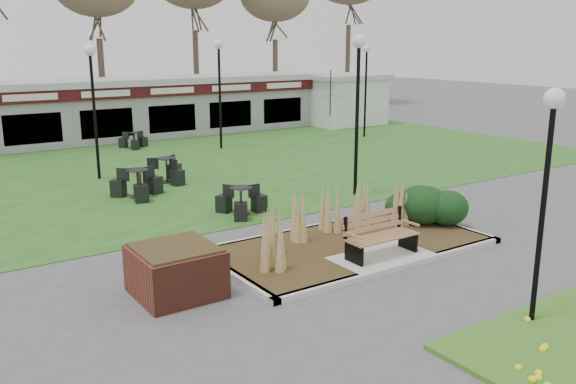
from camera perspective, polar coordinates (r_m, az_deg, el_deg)
ground at (r=13.34m, az=9.16°, el=-6.61°), size 100.00×100.00×0.00m
lawn at (r=23.21m, az=-11.46°, el=2.15°), size 34.00×16.00×0.02m
planting_bed at (r=14.98m, az=9.27°, el=-2.83°), size 6.75×3.40×1.27m
park_bench at (r=13.32m, az=8.53°, el=-3.94°), size 1.70×0.66×0.93m
brick_planter at (r=11.66m, az=-10.44°, el=-7.23°), size 1.50×1.50×0.95m
food_pavilion at (r=30.42m, az=-17.48°, el=7.33°), size 24.60×3.40×2.90m
service_hut at (r=35.09m, az=5.33°, el=8.66°), size 4.40×3.40×2.83m
lamp_post_near_left at (r=10.46m, az=23.19°, el=3.10°), size 0.33×0.33×3.95m
lamp_post_near_right at (r=18.49m, az=6.57°, el=10.39°), size 0.40×0.40×4.84m
lamp_post_mid_left at (r=21.61m, az=-17.85°, el=9.75°), size 0.38×0.38×4.54m
lamp_post_mid_right at (r=26.88m, az=-6.46°, el=11.26°), size 0.39×0.39×4.70m
lamp_post_far_right at (r=30.35m, az=7.33°, el=11.23°), size 0.37×0.37×4.48m
bistro_set_a at (r=19.05m, az=-13.85°, el=0.37°), size 1.59×1.55×0.86m
bistro_set_b at (r=20.88m, az=-11.27°, el=1.65°), size 1.54×1.47×0.83m
bistro_set_c at (r=16.70m, az=-4.39°, el=-1.25°), size 1.28×1.46×0.77m
bistro_set_d at (r=27.99m, az=-14.23°, el=4.49°), size 1.27×1.25×0.69m
patio_umbrella at (r=30.21m, az=3.97°, el=7.72°), size 1.97×2.00×2.20m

